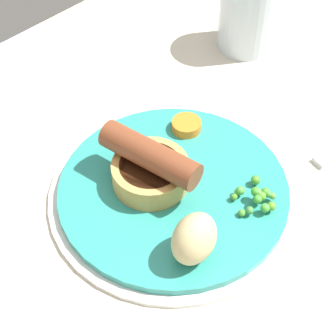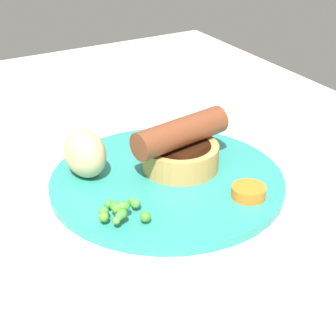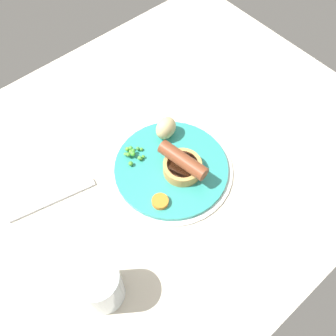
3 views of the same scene
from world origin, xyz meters
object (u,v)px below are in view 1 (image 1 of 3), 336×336
at_px(sausage_pudding, 150,167).
at_px(drinking_glass, 248,12).
at_px(dinner_plate, 173,192).
at_px(carrot_slice_0, 186,125).
at_px(potato_chunk_0, 194,239).
at_px(pea_pile, 257,196).

distance_m(sausage_pudding, drinking_glass, 0.28).
relative_size(dinner_plate, drinking_glass, 2.59).
height_order(carrot_slice_0, drinking_glass, drinking_glass).
height_order(sausage_pudding, drinking_glass, drinking_glass).
distance_m(potato_chunk_0, drinking_glass, 0.35).
relative_size(dinner_plate, pea_pile, 5.29).
relative_size(dinner_plate, sausage_pudding, 2.34).
bearing_deg(drinking_glass, carrot_slice_0, 19.54).
bearing_deg(potato_chunk_0, drinking_glass, -148.51).
height_order(sausage_pudding, carrot_slice_0, sausage_pudding).
bearing_deg(carrot_slice_0, potato_chunk_0, 45.61).
bearing_deg(sausage_pudding, dinner_plate, 16.31).
bearing_deg(carrot_slice_0, drinking_glass, -160.46).
bearing_deg(dinner_plate, drinking_glass, -155.88).
distance_m(sausage_pudding, potato_chunk_0, 0.10).
height_order(dinner_plate, sausage_pudding, sausage_pudding).
xyz_separation_m(carrot_slice_0, drinking_glass, (-0.18, -0.07, 0.03)).
bearing_deg(pea_pile, potato_chunk_0, -1.93).
relative_size(sausage_pudding, drinking_glass, 1.10).
height_order(dinner_plate, potato_chunk_0, potato_chunk_0).
relative_size(potato_chunk_0, drinking_glass, 0.50).
distance_m(dinner_plate, pea_pile, 0.09).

